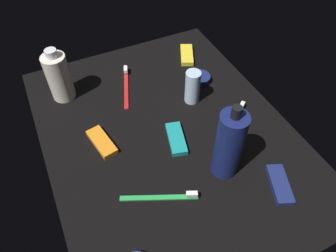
# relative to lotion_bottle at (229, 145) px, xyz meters

# --- Properties ---
(ground_plane) EXTENTS (0.84, 0.64, 0.01)m
(ground_plane) POSITION_rel_lotion_bottle_xyz_m (-0.16, -0.08, -0.10)
(ground_plane) COLOR black
(lotion_bottle) EXTENTS (0.06, 0.06, 0.22)m
(lotion_bottle) POSITION_rel_lotion_bottle_xyz_m (0.00, 0.00, 0.00)
(lotion_bottle) COLOR navy
(lotion_bottle) RESTS_ON ground_plane
(bodywash_bottle) EXTENTS (0.07, 0.07, 0.16)m
(bodywash_bottle) POSITION_rel_lotion_bottle_xyz_m (-0.43, -0.29, -0.02)
(bodywash_bottle) COLOR silver
(bodywash_bottle) RESTS_ON ground_plane
(deodorant_stick) EXTENTS (0.04, 0.04, 0.10)m
(deodorant_stick) POSITION_rel_lotion_bottle_xyz_m (-0.25, 0.04, -0.04)
(deodorant_stick) COLOR silver
(deodorant_stick) RESTS_ON ground_plane
(toothbrush_green) EXTENTS (0.08, 0.17, 0.02)m
(toothbrush_green) POSITION_rel_lotion_bottle_xyz_m (0.01, -0.17, -0.09)
(toothbrush_green) COLOR green
(toothbrush_green) RESTS_ON ground_plane
(toothbrush_brown) EXTENTS (0.12, 0.15, 0.02)m
(toothbrush_brown) POSITION_rel_lotion_bottle_xyz_m (-0.11, 0.10, -0.09)
(toothbrush_brown) COLOR brown
(toothbrush_brown) RESTS_ON ground_plane
(toothbrush_red) EXTENTS (0.17, 0.07, 0.02)m
(toothbrush_red) POSITION_rel_lotion_bottle_xyz_m (-0.39, -0.11, -0.09)
(toothbrush_red) COLOR red
(toothbrush_red) RESTS_ON ground_plane
(snack_bar_yellow) EXTENTS (0.11, 0.08, 0.01)m
(snack_bar_yellow) POSITION_rel_lotion_bottle_xyz_m (-0.44, 0.13, -0.09)
(snack_bar_yellow) COLOR yellow
(snack_bar_yellow) RESTS_ON ground_plane
(snack_bar_navy) EXTENTS (0.11, 0.08, 0.01)m
(snack_bar_navy) POSITION_rel_lotion_bottle_xyz_m (0.10, 0.09, -0.09)
(snack_bar_navy) COLOR navy
(snack_bar_navy) RESTS_ON ground_plane
(snack_bar_orange) EXTENTS (0.11, 0.06, 0.01)m
(snack_bar_orange) POSITION_rel_lotion_bottle_xyz_m (-0.20, -0.25, -0.09)
(snack_bar_orange) COLOR orange
(snack_bar_orange) RESTS_ON ground_plane
(snack_bar_teal) EXTENTS (0.11, 0.06, 0.01)m
(snack_bar_teal) POSITION_rel_lotion_bottle_xyz_m (-0.13, -0.07, -0.09)
(snack_bar_teal) COLOR teal
(snack_bar_teal) RESTS_ON ground_plane
(cream_tin_left) EXTENTS (0.07, 0.07, 0.02)m
(cream_tin_left) POSITION_rel_lotion_bottle_xyz_m (-0.31, 0.11, -0.08)
(cream_tin_left) COLOR navy
(cream_tin_left) RESTS_ON ground_plane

